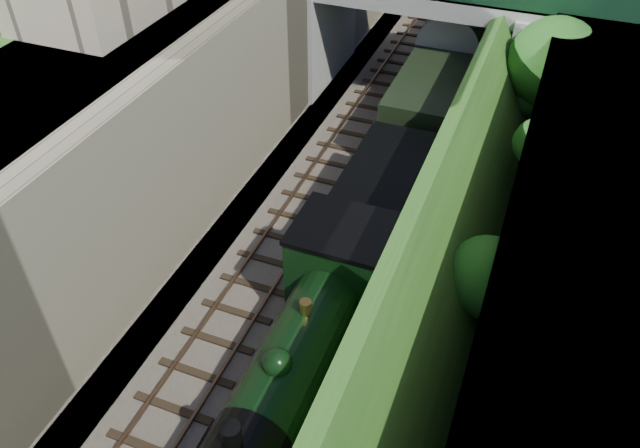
# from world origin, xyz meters

# --- Properties ---
(trackbed) EXTENTS (10.00, 90.00, 0.20)m
(trackbed) POSITION_xyz_m (0.00, 20.00, 0.10)
(trackbed) COLOR #473F38
(trackbed) RESTS_ON ground
(retaining_wall) EXTENTS (1.00, 90.00, 7.00)m
(retaining_wall) POSITION_xyz_m (-5.50, 20.00, 3.50)
(retaining_wall) COLOR #756B56
(retaining_wall) RESTS_ON ground
(street_plateau_left) EXTENTS (6.00, 90.00, 7.00)m
(street_plateau_left) POSITION_xyz_m (-9.00, 20.00, 3.50)
(street_plateau_left) COLOR #262628
(street_plateau_left) RESTS_ON ground
(embankment_slope) EXTENTS (4.59, 90.00, 6.36)m
(embankment_slope) POSITION_xyz_m (5.01, 19.26, 2.78)
(embankment_slope) COLOR #1E4714
(embankment_slope) RESTS_ON ground
(track_left) EXTENTS (2.50, 90.00, 0.20)m
(track_left) POSITION_xyz_m (-2.00, 20.00, 0.25)
(track_left) COLOR black
(track_left) RESTS_ON trackbed
(track_right) EXTENTS (2.50, 90.00, 0.20)m
(track_right) POSITION_xyz_m (1.20, 20.00, 0.25)
(track_right) COLOR black
(track_right) RESTS_ON trackbed
(road_bridge) EXTENTS (16.00, 6.40, 7.25)m
(road_bridge) POSITION_xyz_m (0.94, 24.00, 4.08)
(road_bridge) COLOR gray
(road_bridge) RESTS_ON ground
(tree) EXTENTS (3.60, 3.80, 6.60)m
(tree) POSITION_xyz_m (5.91, 19.80, 4.65)
(tree) COLOR black
(tree) RESTS_ON ground
(locomotive) EXTENTS (3.10, 10.22, 3.83)m
(locomotive) POSITION_xyz_m (1.20, 5.36, 1.89)
(locomotive) COLOR black
(locomotive) RESTS_ON trackbed
(tender) EXTENTS (2.70, 6.00, 3.05)m
(tender) POSITION_xyz_m (1.20, 12.72, 1.62)
(tender) COLOR black
(tender) RESTS_ON trackbed
(coach_front) EXTENTS (2.90, 18.00, 3.70)m
(coach_front) POSITION_xyz_m (1.20, 25.32, 2.05)
(coach_front) COLOR black
(coach_front) RESTS_ON trackbed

